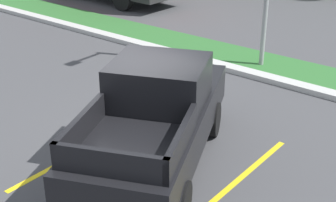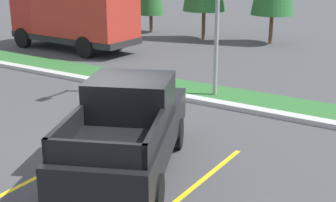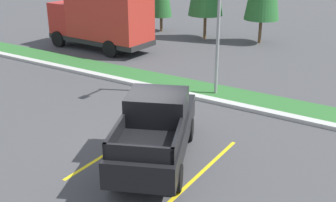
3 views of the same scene
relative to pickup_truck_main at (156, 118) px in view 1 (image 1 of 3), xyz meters
name	(u,v)px [view 1 (image 1 of 3)]	position (x,y,z in m)	size (l,w,h in m)	color
ground_plane	(134,144)	(-0.88, 0.31, -1.04)	(120.00, 120.00, 0.00)	#424244
parking_line_near	(101,141)	(-1.53, -0.05, -1.04)	(0.12, 4.80, 0.01)	yellow
parking_line_far	(221,194)	(1.57, -0.05, -1.04)	(0.12, 4.80, 0.01)	yellow
curb_strip	(251,74)	(-0.88, 5.31, -0.97)	(56.00, 0.40, 0.15)	#B2B2AD
grass_median	(269,65)	(-0.88, 6.41, -1.01)	(56.00, 1.80, 0.06)	#2D662D
pickup_truck_main	(156,118)	(0.00, 0.00, 0.00)	(3.84, 5.53, 2.10)	black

